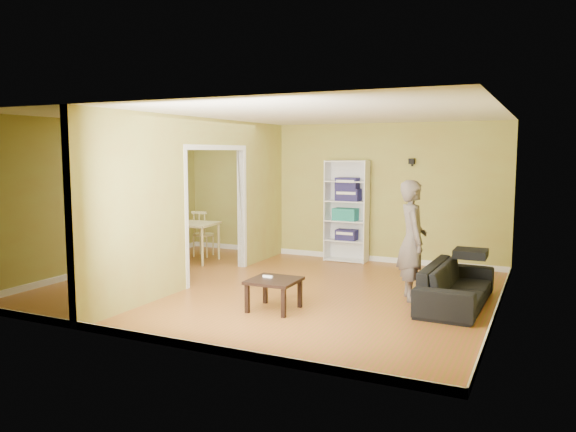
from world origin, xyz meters
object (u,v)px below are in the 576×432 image
at_px(person, 413,230).
at_px(dining_table, 185,227).
at_px(chair_near, 164,239).
at_px(chair_far, 203,233).
at_px(bookshelf, 348,211).
at_px(sofa, 456,278).
at_px(chair_left, 152,235).
at_px(coffee_table, 274,284).

relative_size(person, dining_table, 1.67).
xyz_separation_m(dining_table, chair_near, (-0.02, -0.60, -0.15)).
bearing_deg(chair_far, bookshelf, -171.12).
distance_m(sofa, dining_table, 5.27).
bearing_deg(chair_left, coffee_table, 56.70).
height_order(sofa, dining_table, dining_table).
height_order(chair_near, chair_far, chair_near).
distance_m(person, chair_near, 4.61).
relative_size(bookshelf, dining_table, 1.62).
distance_m(person, bookshelf, 2.91).
xyz_separation_m(sofa, coffee_table, (-2.13, -1.26, -0.02)).
xyz_separation_m(dining_table, chair_left, (-0.76, -0.04, -0.22)).
bearing_deg(dining_table, chair_near, -92.00).
xyz_separation_m(bookshelf, chair_far, (-2.75, -0.77, -0.50)).
xyz_separation_m(sofa, bookshelf, (-2.38, 2.37, 0.59)).
xyz_separation_m(person, chair_near, (-4.57, 0.38, -0.48)).
bearing_deg(dining_table, chair_left, -177.29).
height_order(coffee_table, chair_near, chair_near).
xyz_separation_m(dining_table, chair_far, (0.04, 0.57, -0.20)).
bearing_deg(bookshelf, chair_near, -145.28).
relative_size(sofa, dining_table, 1.63).
bearing_deg(chair_left, chair_near, 49.90).
bearing_deg(person, coffee_table, 106.66).
bearing_deg(chair_left, sofa, 77.89).
height_order(dining_table, chair_far, chair_far).
relative_size(chair_left, chair_near, 0.87).
bearing_deg(dining_table, coffee_table, -37.01).
bearing_deg(chair_left, bookshelf, 108.61).
height_order(person, chair_far, person).
height_order(bookshelf, coffee_table, bookshelf).
height_order(coffee_table, chair_far, chair_far).
relative_size(coffee_table, chair_far, 0.68).
relative_size(person, chair_far, 2.16).
distance_m(coffee_table, chair_near, 3.50).
distance_m(chair_near, chair_far, 1.17).
relative_size(coffee_table, chair_near, 0.61).
bearing_deg(coffee_table, bookshelf, 93.96).
xyz_separation_m(sofa, chair_near, (-5.19, 0.42, 0.14)).
bearing_deg(chair_near, person, 13.86).
bearing_deg(sofa, chair_near, 87.05).
distance_m(bookshelf, chair_far, 2.90).
distance_m(sofa, person, 0.88).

